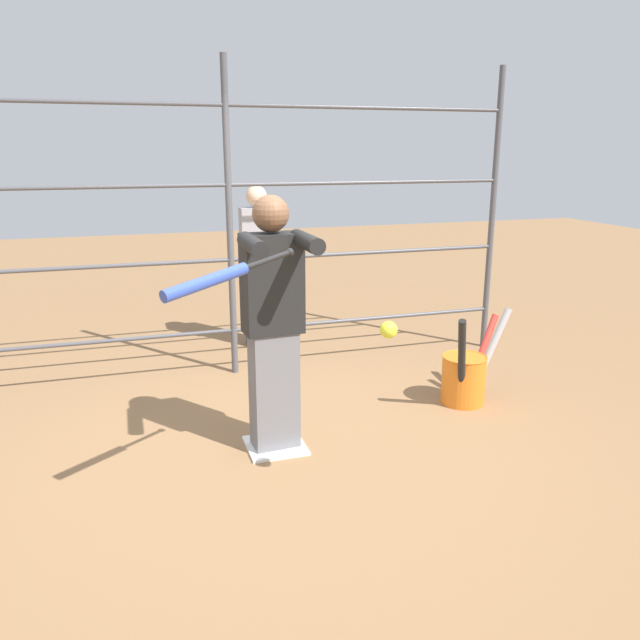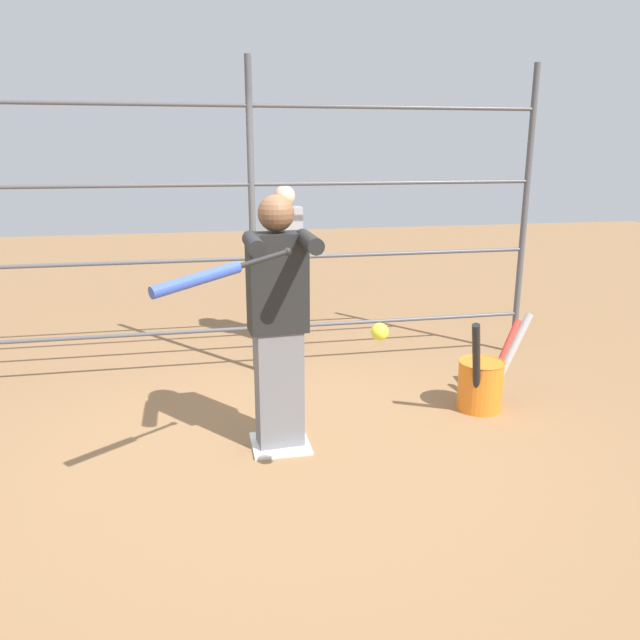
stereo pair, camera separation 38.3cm
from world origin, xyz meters
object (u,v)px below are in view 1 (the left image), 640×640
bat_bucket (465,376)px  baseball_bat_swinging (218,278)px  bystander_behind_fence (258,264)px  batter (273,318)px  softball_in_flight (389,330)px

bat_bucket → baseball_bat_swinging: bearing=26.2°
baseball_bat_swinging → bystander_behind_fence: size_ratio=0.47×
batter → baseball_bat_swinging: batter is taller
bystander_behind_fence → softball_in_flight: bearing=90.1°
bystander_behind_fence → baseball_bat_swinging: bearing=74.5°
baseball_bat_swinging → bat_bucket: (-2.13, -1.05, -1.15)m
batter → bystander_behind_fence: batter is taller
softball_in_flight → baseball_bat_swinging: bearing=-13.0°
softball_in_flight → bystander_behind_fence: bearing=-89.9°
softball_in_flight → bat_bucket: softball_in_flight is taller
softball_in_flight → batter: bearing=-65.5°
softball_in_flight → bat_bucket: size_ratio=0.12×
bat_bucket → softball_in_flight: bearing=44.9°
batter → softball_in_flight: bearing=114.5°
baseball_bat_swinging → batter: bearing=-122.4°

